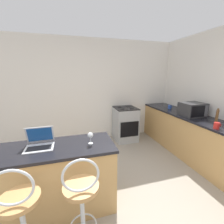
{
  "coord_description": "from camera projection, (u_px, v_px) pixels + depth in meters",
  "views": [
    {
      "loc": [
        -0.34,
        -1.2,
        1.73
      ],
      "look_at": [
        0.47,
        1.63,
        0.99
      ],
      "focal_mm": 24.0,
      "sensor_mm": 36.0,
      "label": 1
    }
  ],
  "objects": [
    {
      "name": "wine_glass_short",
      "position": [
        90.0,
        136.0,
        1.85
      ],
      "size": [
        0.07,
        0.07,
        0.15
      ],
      "color": "silver",
      "rests_on": "breakfast_bar"
    },
    {
      "name": "stove_range",
      "position": [
        125.0,
        124.0,
        4.0
      ],
      "size": [
        0.56,
        0.61,
        0.9
      ],
      "color": "#9EA3A8",
      "rests_on": "ground_plane"
    },
    {
      "name": "bar_stool_far",
      "position": [
        82.0,
        206.0,
        1.43
      ],
      "size": [
        0.4,
        0.4,
        1.06
      ],
      "color": "silver",
      "rests_on": "ground_plane"
    },
    {
      "name": "mug_red",
      "position": [
        217.0,
        126.0,
        2.37
      ],
      "size": [
        0.1,
        0.08,
        0.1
      ],
      "color": "red",
      "rests_on": "counter_right"
    },
    {
      "name": "mug_white",
      "position": [
        189.0,
        110.0,
        3.49
      ],
      "size": [
        0.1,
        0.08,
        0.09
      ],
      "color": "white",
      "rests_on": "counter_right"
    },
    {
      "name": "mug_blue",
      "position": [
        170.0,
        107.0,
        3.79
      ],
      "size": [
        0.1,
        0.08,
        0.09
      ],
      "color": "#2D51AD",
      "rests_on": "counter_right"
    },
    {
      "name": "counter_right",
      "position": [
        195.0,
        138.0,
        3.11
      ],
      "size": [
        0.66,
        3.21,
        0.89
      ],
      "color": "tan",
      "rests_on": "ground_plane"
    },
    {
      "name": "microwave",
      "position": [
        192.0,
        109.0,
        3.1
      ],
      "size": [
        0.45,
        0.38,
        0.27
      ],
      "color": "#2D2D30",
      "rests_on": "counter_right"
    },
    {
      "name": "pepper_mill",
      "position": [
        217.0,
        115.0,
        2.72
      ],
      "size": [
        0.05,
        0.05,
        0.25
      ],
      "color": "brown",
      "rests_on": "counter_right"
    },
    {
      "name": "bar_stool_near",
      "position": [
        22.0,
        220.0,
        1.29
      ],
      "size": [
        0.4,
        0.4,
        1.06
      ],
      "color": "silver",
      "rests_on": "ground_plane"
    },
    {
      "name": "laptop",
      "position": [
        40.0,
        142.0,
        1.79
      ],
      "size": [
        0.32,
        0.28,
        0.23
      ],
      "color": "#B7BABF",
      "rests_on": "breakfast_bar"
    },
    {
      "name": "breakfast_bar",
      "position": [
        58.0,
        179.0,
        1.89
      ],
      "size": [
        1.42,
        0.6,
        0.89
      ],
      "color": "tan",
      "rests_on": "ground_plane"
    },
    {
      "name": "wall_back",
      "position": [
        83.0,
        92.0,
        3.84
      ],
      "size": [
        12.0,
        0.06,
        2.6
      ],
      "color": "silver",
      "rests_on": "ground_plane"
    }
  ]
}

